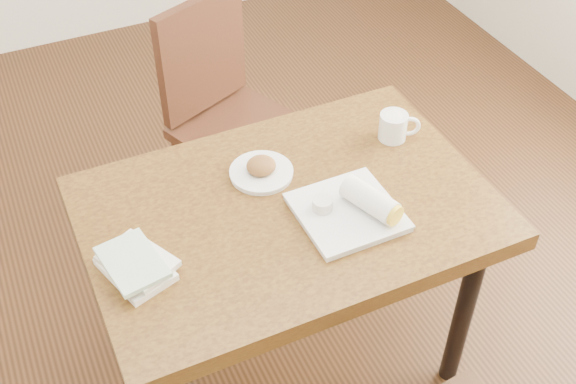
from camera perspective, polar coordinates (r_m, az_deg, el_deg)
name	(u,v)px	position (r m, az deg, el deg)	size (l,w,h in m)	color
ground	(288,358)	(2.63, 0.00, -12.99)	(4.00, 5.00, 0.01)	#472814
table	(288,227)	(2.11, 0.00, -2.75)	(1.15, 0.79, 0.75)	brown
chair_far	(225,106)	(2.77, -5.00, 6.76)	(0.55, 0.55, 0.95)	#401D12
plate_scone	(261,170)	(2.14, -2.12, 1.75)	(0.19, 0.19, 0.06)	white
coffee_mug	(394,126)	(2.28, 8.41, 5.19)	(0.13, 0.09, 0.09)	white
plate_burrito	(354,208)	(2.01, 5.26, -1.28)	(0.28, 0.28, 0.09)	white
book_stack	(135,265)	(1.90, -11.96, -5.64)	(0.21, 0.24, 0.05)	white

